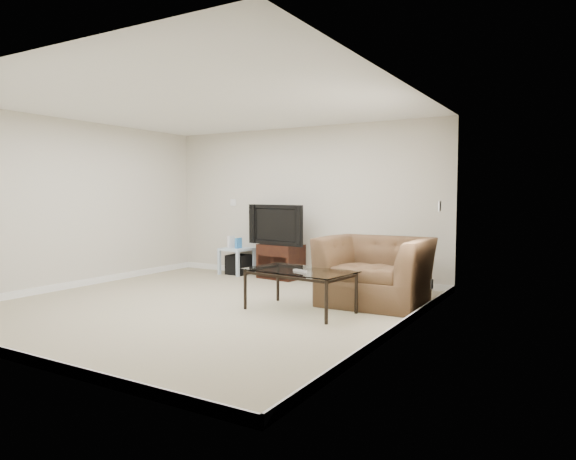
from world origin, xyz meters
The scene contains 18 objects.
floor centered at (0.00, 0.00, 0.00)m, with size 5.00×5.00×0.00m, color tan.
ceiling centered at (0.00, 0.00, 2.50)m, with size 5.00×5.00×0.00m, color white.
wall_back centered at (0.00, 2.50, 1.25)m, with size 5.00×0.02×2.50m, color silver.
wall_left centered at (-2.50, 0.00, 1.25)m, with size 0.02×5.00×2.50m, color silver.
wall_right centered at (2.50, 0.00, 1.25)m, with size 0.02×5.00×2.50m, color silver.
plate_back centered at (-1.40, 2.49, 1.25)m, with size 0.12×0.02×0.12m, color white.
plate_right_switch centered at (2.49, 1.60, 1.25)m, with size 0.02×0.09×0.13m, color white.
plate_right_outlet centered at (2.49, 1.30, 0.30)m, with size 0.02×0.08×0.12m, color white.
tv_stand centered at (-0.27, 2.28, 0.29)m, with size 0.68×0.48×0.57m, color black, non-canonical shape.
dvd_player centered at (-0.28, 2.24, 0.48)m, with size 0.41×0.29×0.06m, color black.
television centered at (-0.28, 2.25, 0.90)m, with size 1.06×0.21×0.66m, color black.
side_table centered at (-1.18, 2.28, 0.23)m, with size 0.48×0.48×0.46m, color #ADC6D3, non-canonical shape.
subwoofer centered at (-1.15, 2.30, 0.16)m, with size 0.35×0.35×0.35m, color black.
game_console centered at (-1.29, 2.27, 0.56)m, with size 0.05×0.15×0.21m, color white.
game_case centered at (-1.12, 2.25, 0.55)m, with size 0.05×0.13×0.18m, color #337FCC.
recliner centered at (1.79, 1.20, 0.57)m, with size 1.31×0.85×1.15m, color #51331D.
coffee_table centered at (1.17, 0.33, 0.25)m, with size 1.27×0.72×0.50m, color black, non-canonical shape.
remote centered at (1.24, 0.21, 0.51)m, with size 0.20×0.06×0.02m, color #B2B2B7.
Camera 1 is at (4.12, -4.95, 1.40)m, focal length 32.00 mm.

